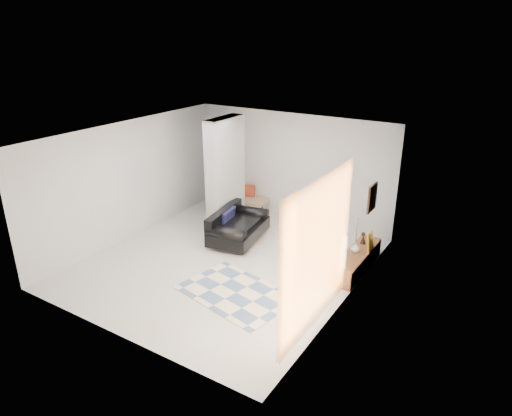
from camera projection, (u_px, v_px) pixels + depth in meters
The scene contains 17 objects.
floor at pixel (225, 262), 9.92m from camera, with size 6.00×6.00×0.00m, color silver.
ceiling at pixel (222, 135), 8.89m from camera, with size 6.00×6.00×0.00m, color white.
wall_back at pixel (291, 167), 11.78m from camera, with size 6.00×6.00×0.00m, color silver.
wall_front at pixel (110, 261), 7.04m from camera, with size 6.00×6.00×0.00m, color silver.
wall_left at pixel (129, 180), 10.76m from camera, with size 6.00×6.00×0.00m, color silver.
wall_right at pixel (350, 232), 8.06m from camera, with size 6.00×6.00×0.00m, color silver.
partition_column at pixel (225, 174), 11.21m from camera, with size 0.35×1.20×2.80m, color #A1A6A8.
hallway_door at pixel (225, 169), 12.92m from camera, with size 0.85×0.06×2.04m, color silver.
curtain at pixel (319, 253), 7.17m from camera, with size 2.55×2.55×0.00m, color orange.
wall_art at pixel (372, 198), 8.94m from camera, with size 0.04×0.45×0.55m, color #331D0D.
media_console at pixel (357, 261), 9.57m from camera, with size 0.45×1.85×0.80m.
loveseat at pixel (236, 227), 10.84m from camera, with size 1.22×1.79×0.76m.
daybed at pixel (238, 197), 12.54m from camera, with size 1.79×1.01×0.77m.
area_rug at pixel (236, 293), 8.77m from camera, with size 2.14×1.42×0.01m, color #F1E6B8.
cylinder_lamp at pixel (344, 252), 8.78m from camera, with size 0.12×0.12×0.66m, color white.
bronze_figurine at pixel (363, 238), 9.84m from camera, with size 0.13×0.13×0.26m, color black, non-canonical shape.
vase at pixel (355, 247), 9.47m from camera, with size 0.21×0.21×0.22m, color silver.
Camera 1 is at (5.21, -7.11, 4.75)m, focal length 32.00 mm.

